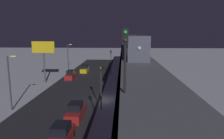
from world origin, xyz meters
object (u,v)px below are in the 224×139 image
(sedan_red_3, at_px, (76,112))
(traffic_light_mid, at_px, (111,59))
(traffic_light_near, at_px, (101,80))
(sedan_yellow, at_px, (85,69))
(sedan_red, at_px, (61,136))
(rail_signal, at_px, (125,50))
(subway_train, at_px, (132,43))
(commercial_billboard, at_px, (43,51))
(sedan_red_2, at_px, (71,75))

(sedan_red_3, xyz_separation_m, traffic_light_mid, (-2.90, -27.01, 3.40))
(traffic_light_near, bearing_deg, sedan_red_3, 46.24)
(sedan_yellow, bearing_deg, sedan_red, 97.09)
(rail_signal, height_order, sedan_red_3, rail_signal)
(subway_train, height_order, sedan_red_3, subway_train)
(rail_signal, xyz_separation_m, commercial_billboard, (16.87, -29.77, -2.69))
(sedan_red_2, relative_size, sedan_red_3, 1.05)
(commercial_billboard, bearing_deg, sedan_yellow, -116.23)
(sedan_red_2, bearing_deg, rail_signal, 109.89)
(subway_train, distance_m, sedan_yellow, 18.06)
(sedan_red, bearing_deg, commercial_billboard, 114.14)
(rail_signal, xyz_separation_m, sedan_yellow, (10.59, -42.51, -8.72))
(sedan_red, height_order, sedan_red_2, same)
(traffic_light_near, bearing_deg, sedan_red_2, -64.64)
(rail_signal, height_order, traffic_light_mid, rail_signal)
(sedan_red_3, bearing_deg, sedan_red, -90.00)
(sedan_red_3, height_order, traffic_light_mid, traffic_light_mid)
(subway_train, distance_m, rail_signal, 32.18)
(subway_train, bearing_deg, traffic_light_near, 73.87)
(rail_signal, height_order, traffic_light_near, rail_signal)
(sedan_red_2, height_order, sedan_red_3, same)
(sedan_yellow, bearing_deg, rail_signal, 103.99)
(traffic_light_near, bearing_deg, sedan_yellow, -74.94)
(sedan_red_2, xyz_separation_m, traffic_light_mid, (-9.30, -4.36, 3.40))
(sedan_red_2, xyz_separation_m, sedan_red_3, (-6.40, 22.65, -0.00))
(rail_signal, height_order, sedan_yellow, rail_signal)
(rail_signal, relative_size, sedan_yellow, 0.87)
(subway_train, relative_size, traffic_light_near, 5.76)
(sedan_red_2, bearing_deg, traffic_light_near, 115.36)
(traffic_light_mid, distance_m, commercial_billboard, 16.58)
(sedan_red, distance_m, sedan_red_3, 6.10)
(rail_signal, distance_m, sedan_red_3, 15.71)
(sedan_red, bearing_deg, sedan_red_3, 90.00)
(rail_signal, distance_m, traffic_light_near, 15.88)
(subway_train, distance_m, sedan_red_3, 23.32)
(sedan_red_2, xyz_separation_m, traffic_light_near, (-9.30, 19.62, 3.40))
(sedan_yellow, bearing_deg, commercial_billboard, 63.77)
(rail_signal, bearing_deg, sedan_red_3, -62.70)
(subway_train, relative_size, sedan_red_2, 7.79)
(sedan_red, xyz_separation_m, traffic_light_mid, (-2.90, -33.11, 3.41))
(rail_signal, bearing_deg, subway_train, -93.49)
(sedan_red_3, height_order, traffic_light_near, traffic_light_near)
(sedan_yellow, relative_size, commercial_billboard, 0.51)
(sedan_red_2, height_order, sedan_yellow, same)
(traffic_light_mid, bearing_deg, sedan_red_3, 83.87)
(sedan_red_2, relative_size, traffic_light_near, 0.74)
(subway_train, height_order, traffic_light_near, subway_train)
(traffic_light_mid, bearing_deg, rail_signal, 94.58)
(sedan_yellow, xyz_separation_m, commercial_billboard, (6.27, 12.74, 6.03))
(subway_train, height_order, rail_signal, rail_signal)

